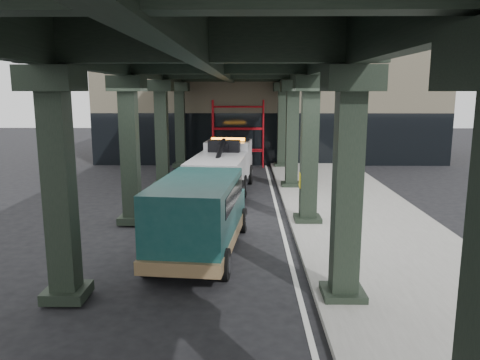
{
  "coord_description": "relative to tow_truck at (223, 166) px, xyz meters",
  "views": [
    {
      "loc": [
        0.51,
        -13.5,
        4.5
      ],
      "look_at": [
        0.3,
        1.23,
        1.7
      ],
      "focal_mm": 35.0,
      "sensor_mm": 36.0,
      "label": 1
    }
  ],
  "objects": [
    {
      "name": "ground",
      "position": [
        0.53,
        -7.14,
        -1.19
      ],
      "size": [
        90.0,
        90.0,
        0.0
      ],
      "primitive_type": "plane",
      "color": "black",
      "rests_on": "ground"
    },
    {
      "name": "sidewalk",
      "position": [
        5.03,
        -5.14,
        -1.12
      ],
      "size": [
        5.0,
        40.0,
        0.15
      ],
      "primitive_type": "cube",
      "color": "gray",
      "rests_on": "ground"
    },
    {
      "name": "building",
      "position": [
        2.53,
        12.86,
        2.81
      ],
      "size": [
        22.0,
        10.0,
        8.0
      ],
      "primitive_type": "cube",
      "color": "#C6B793",
      "rests_on": "ground"
    },
    {
      "name": "viaduct",
      "position": [
        0.13,
        -5.14,
        4.27
      ],
      "size": [
        7.4,
        32.0,
        6.4
      ],
      "color": "black",
      "rests_on": "ground"
    },
    {
      "name": "scaffolding",
      "position": [
        0.53,
        7.5,
        0.92
      ],
      "size": [
        3.08,
        0.88,
        4.0
      ],
      "color": "#B00E16",
      "rests_on": "ground"
    },
    {
      "name": "tow_truck",
      "position": [
        0.0,
        0.0,
        0.0
      ],
      "size": [
        2.78,
        7.61,
        2.44
      ],
      "rotation": [
        0.0,
        0.0,
        -0.1
      ],
      "color": "black",
      "rests_on": "ground"
    },
    {
      "name": "lane_stripe",
      "position": [
        2.23,
        -5.14,
        -1.19
      ],
      "size": [
        0.12,
        38.0,
        0.01
      ],
      "primitive_type": "cube",
      "color": "silver",
      "rests_on": "ground"
    },
    {
      "name": "towed_van",
      "position": [
        -0.26,
        -8.15,
        -0.02
      ],
      "size": [
        2.61,
        5.56,
        2.18
      ],
      "rotation": [
        0.0,
        0.0,
        -0.1
      ],
      "color": "#103C3A",
      "rests_on": "ground"
    }
  ]
}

